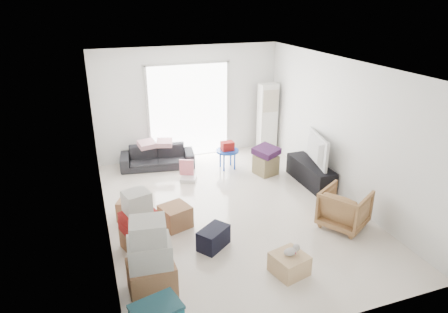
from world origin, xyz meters
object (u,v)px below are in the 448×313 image
(kids_table, at_px, (227,149))
(ac_tower, at_px, (267,118))
(armchair, at_px, (345,207))
(wood_crate, at_px, (289,264))
(tv_console, at_px, (310,173))
(television, at_px, (312,160))
(sofa, at_px, (157,154))
(ottoman, at_px, (266,165))

(kids_table, bearing_deg, ac_tower, 29.39)
(armchair, bearing_deg, ac_tower, -35.83)
(armchair, distance_m, wood_crate, 1.73)
(tv_console, bearing_deg, television, -90.00)
(sofa, bearing_deg, television, -25.04)
(ottoman, bearing_deg, tv_console, -47.88)
(tv_console, relative_size, wood_crate, 3.05)
(armchair, relative_size, ottoman, 1.72)
(tv_console, distance_m, kids_table, 1.96)
(ac_tower, relative_size, tv_console, 1.25)
(television, bearing_deg, ac_tower, 14.15)
(ottoman, bearing_deg, ac_tower, 64.43)
(tv_console, height_order, kids_table, kids_table)
(ottoman, xyz_separation_m, wood_crate, (-1.16, -3.29, -0.07))
(kids_table, relative_size, wood_crate, 1.43)
(television, distance_m, ottoman, 1.08)
(ottoman, height_order, kids_table, kids_table)
(television, distance_m, armchair, 1.74)
(ottoman, distance_m, wood_crate, 3.49)
(television, height_order, armchair, armchair)
(ottoman, bearing_deg, kids_table, 140.75)
(armchair, height_order, kids_table, armchair)
(tv_console, xyz_separation_m, wood_crate, (-1.86, -2.53, -0.08))
(armchair, height_order, ottoman, armchair)
(television, relative_size, armchair, 1.46)
(tv_console, bearing_deg, armchair, -101.72)
(ottoman, bearing_deg, television, -47.88)
(sofa, relative_size, wood_crate, 3.69)
(ac_tower, distance_m, kids_table, 1.61)
(ac_tower, relative_size, armchair, 2.32)
(armchair, xyz_separation_m, kids_table, (-1.05, 3.04, 0.09))
(armchair, height_order, wood_crate, armchair)
(kids_table, bearing_deg, sofa, 158.07)
(kids_table, height_order, wood_crate, kids_table)
(sofa, height_order, kids_table, sofa)
(ac_tower, height_order, sofa, ac_tower)
(ac_tower, bearing_deg, kids_table, -150.61)
(ottoman, bearing_deg, wood_crate, -109.45)
(armchair, bearing_deg, ottoman, -23.41)
(tv_console, xyz_separation_m, armchair, (-0.35, -1.70, 0.14))
(ottoman, xyz_separation_m, kids_table, (-0.71, 0.58, 0.25))
(wood_crate, bearing_deg, kids_table, 83.35)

